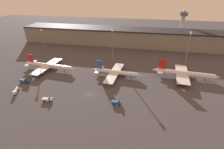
{
  "coord_description": "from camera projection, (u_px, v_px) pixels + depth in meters",
  "views": [
    {
      "loc": [
        32.82,
        -88.59,
        61.14
      ],
      "look_at": [
        10.74,
        18.6,
        6.0
      ],
      "focal_mm": 28.0,
      "sensor_mm": 36.0,
      "label": 1
    }
  ],
  "objects": [
    {
      "name": "service_vehicle_1",
      "position": [
        47.0,
        99.0,
        104.0
      ],
      "size": [
        6.2,
        3.28,
        2.53
      ],
      "rotation": [
        0.0,
        0.0,
        0.14
      ],
      "color": "#9EA3A8",
      "rests_on": "ground"
    },
    {
      "name": "ground",
      "position": [
        90.0,
        94.0,
        110.92
      ],
      "size": [
        600.0,
        600.0,
        0.0
      ],
      "primitive_type": "plane",
      "color": "#423F44"
    },
    {
      "name": "lamp_post_2",
      "position": [
        189.0,
        45.0,
        144.55
      ],
      "size": [
        1.8,
        1.8,
        28.74
      ],
      "color": "slate",
      "rests_on": "ground"
    },
    {
      "name": "control_tower",
      "position": [
        182.0,
        23.0,
        210.98
      ],
      "size": [
        9.0,
        9.0,
        37.23
      ],
      "color": "#99999E",
      "rests_on": "ground"
    },
    {
      "name": "airplane_2",
      "position": [
        184.0,
        74.0,
        129.09
      ],
      "size": [
        47.97,
        33.99,
        13.24
      ],
      "rotation": [
        0.0,
        0.0,
        -0.08
      ],
      "color": "silver",
      "rests_on": "ground"
    },
    {
      "name": "terminal_building",
      "position": [
        119.0,
        36.0,
        202.86
      ],
      "size": [
        226.09,
        28.55,
        18.8
      ],
      "color": "gray",
      "rests_on": "ground"
    },
    {
      "name": "service_vehicle_2",
      "position": [
        24.0,
        81.0,
        124.03
      ],
      "size": [
        7.94,
        3.43,
        2.77
      ],
      "rotation": [
        0.0,
        0.0,
        -0.18
      ],
      "color": "#195199",
      "rests_on": "ground"
    },
    {
      "name": "service_vehicle_0",
      "position": [
        116.0,
        103.0,
        100.63
      ],
      "size": [
        5.44,
        2.28,
        2.95
      ],
      "rotation": [
        0.0,
        0.0,
        -0.02
      ],
      "color": "#195199",
      "rests_on": "ground"
    },
    {
      "name": "airplane_0",
      "position": [
        48.0,
        66.0,
        142.59
      ],
      "size": [
        46.69,
        35.03,
        11.61
      ],
      "rotation": [
        0.0,
        0.0,
        -0.08
      ],
      "color": "silver",
      "rests_on": "ground"
    },
    {
      "name": "lamp_post_1",
      "position": [
        112.0,
        41.0,
        156.43
      ],
      "size": [
        1.8,
        1.8,
        27.74
      ],
      "color": "slate",
      "rests_on": "ground"
    },
    {
      "name": "lamp_post_0",
      "position": [
        43.0,
        39.0,
        169.63
      ],
      "size": [
        1.8,
        1.8,
        24.89
      ],
      "color": "slate",
      "rests_on": "ground"
    },
    {
      "name": "airplane_1",
      "position": [
        116.0,
        73.0,
        132.44
      ],
      "size": [
        38.73,
        36.12,
        11.11
      ],
      "rotation": [
        0.0,
        0.0,
        -0.08
      ],
      "color": "white",
      "rests_on": "ground"
    },
    {
      "name": "service_vehicle_3",
      "position": [
        16.0,
        91.0,
        111.95
      ],
      "size": [
        4.57,
        7.3,
        2.62
      ],
      "rotation": [
        0.0,
        0.0,
        -1.17
      ],
      "color": "white",
      "rests_on": "ground"
    }
  ]
}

